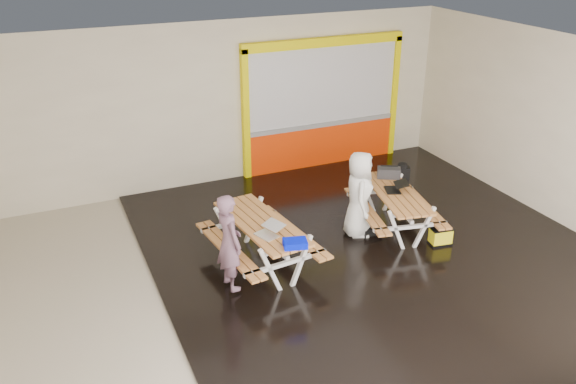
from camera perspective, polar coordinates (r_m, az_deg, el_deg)
name	(u,v)px	position (r m, az deg, el deg)	size (l,w,h in m)	color
room	(311,171)	(9.25, 2.25, 2.08)	(10.02, 8.02, 3.52)	#BCB29F
deck	(373,250)	(10.58, 8.23, -5.53)	(7.50, 7.98, 0.05)	black
kiosk	(323,107)	(13.60, 3.37, 8.19)	(3.88, 0.16, 3.00)	#F93805
picnic_table_left	(261,233)	(9.73, -2.61, -3.93)	(1.68, 2.28, 0.85)	#C37E3E
picnic_table_right	(395,201)	(11.06, 10.27, -0.86)	(1.72, 2.21, 0.79)	#C37E3E
person_left	(229,242)	(9.01, -5.68, -4.82)	(0.57, 0.37, 1.56)	#6E4E61
person_right	(359,195)	(10.68, 6.85, -0.25)	(0.79, 0.51, 1.61)	white
laptop_left	(269,231)	(9.23, -1.84, -3.82)	(0.49, 0.46, 0.17)	silver
laptop_right	(396,188)	(11.01, 10.32, 0.41)	(0.50, 0.48, 0.17)	black
blue_pouch	(295,243)	(8.90, 0.69, -4.98)	(0.35, 0.25, 0.10)	#000EDE
toolbox	(389,173)	(11.53, 9.68, 1.84)	(0.49, 0.41, 0.25)	black
backpack	(402,175)	(11.90, 10.89, 1.59)	(0.33, 0.29, 0.48)	black
dark_case	(370,229)	(11.03, 7.85, -3.58)	(0.38, 0.28, 0.14)	black
fluke_bag	(441,236)	(10.87, 14.47, -4.13)	(0.41, 0.30, 0.33)	black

